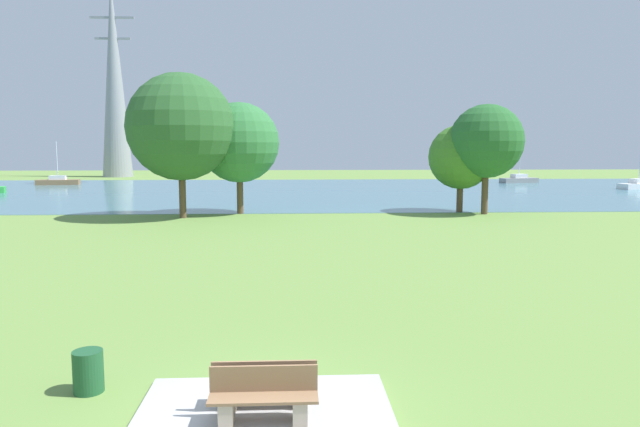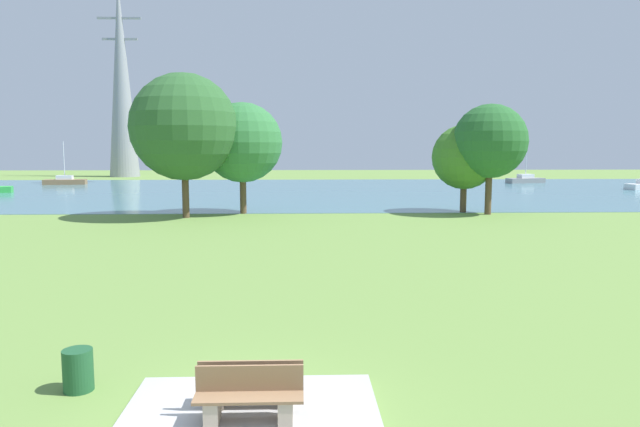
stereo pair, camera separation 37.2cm
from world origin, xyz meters
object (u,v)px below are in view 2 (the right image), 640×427
object	(u,v)px
sailboat_gray	(525,179)
electricity_pylon	(121,79)
bench_facing_water	(252,386)
litter_bin	(78,370)
tree_mid_shore	(242,143)
tree_west_far	(490,141)
sailboat_brown	(65,181)
tree_east_far	(184,127)
tree_west_near	(464,157)
bench_facing_inland	(249,399)

from	to	relation	value
sailboat_gray	electricity_pylon	xyz separation A→B (m)	(-54.75, 17.43, 14.13)
bench_facing_water	litter_bin	xyz separation A→B (m)	(-3.37, 1.00, -0.07)
tree_mid_shore	tree_west_far	distance (m)	16.69
sailboat_brown	tree_east_far	world-z (taller)	tree_east_far
tree_east_far	tree_west_far	bearing A→B (deg)	3.16
electricity_pylon	sailboat_brown	bearing A→B (deg)	-95.21
tree_east_far	tree_west_far	world-z (taller)	tree_east_far
tree_west_near	tree_west_far	size ratio (longest dim) A/B	0.82
bench_facing_water	sailboat_gray	size ratio (longest dim) A/B	0.29
sailboat_gray	tree_east_far	size ratio (longest dim) A/B	0.67
tree_west_far	electricity_pylon	xyz separation A→B (m)	(-39.31, 50.09, 9.66)
tree_mid_shore	tree_west_far	world-z (taller)	tree_mid_shore
sailboat_brown	electricity_pylon	bearing A→B (deg)	84.79
sailboat_brown	tree_east_far	xyz separation A→B (m)	(20.84, -32.84, 5.38)
bench_facing_inland	sailboat_brown	size ratio (longest dim) A/B	0.35
sailboat_gray	electricity_pylon	distance (m)	59.17
sailboat_gray	tree_west_near	distance (m)	35.79
sailboat_gray	tree_west_far	xyz separation A→B (m)	(-15.44, -32.66, 4.47)
bench_facing_water	tree_west_far	xyz separation A→B (m)	(13.60, 28.86, 4.46)
tree_mid_shore	tree_west_far	size ratio (longest dim) A/B	1.02
litter_bin	electricity_pylon	size ratio (longest dim) A/B	0.03
bench_facing_water	sailboat_brown	xyz separation A→B (m)	(-27.38, 60.59, -0.03)
litter_bin	electricity_pylon	xyz separation A→B (m)	(-22.34, 77.95, 14.19)
tree_east_far	tree_west_near	bearing A→B (deg)	7.11
tree_east_far	tree_west_near	world-z (taller)	tree_east_far
bench_facing_inland	litter_bin	bearing A→B (deg)	155.40
sailboat_gray	tree_east_far	bearing A→B (deg)	-136.50
tree_west_near	electricity_pylon	size ratio (longest dim) A/B	0.21
electricity_pylon	tree_mid_shore	bearing A→B (deg)	-65.20
sailboat_brown	tree_mid_shore	bearing A→B (deg)	-51.57
litter_bin	tree_west_far	distance (m)	32.93
bench_facing_water	tree_mid_shore	xyz separation A→B (m)	(-3.05, 29.92, 4.37)
sailboat_gray	electricity_pylon	world-z (taller)	electricity_pylon
bench_facing_inland	tree_west_far	bearing A→B (deg)	65.17
tree_west_far	electricity_pylon	distance (m)	64.41
tree_mid_shore	tree_west_near	xyz separation A→B (m)	(15.30, 0.17, -0.99)
bench_facing_inland	tree_east_far	size ratio (longest dim) A/B	0.19
sailboat_brown	electricity_pylon	distance (m)	23.24
sailboat_gray	tree_east_far	xyz separation A→B (m)	(-35.58, -33.77, 5.37)
bench_facing_inland	tree_mid_shore	xyz separation A→B (m)	(-3.05, 30.46, 4.37)
sailboat_gray	litter_bin	bearing A→B (deg)	-118.17
tree_west_near	tree_east_far	bearing A→B (deg)	-172.89
bench_facing_inland	sailboat_brown	xyz separation A→B (m)	(-27.38, 61.13, -0.03)
sailboat_brown	bench_facing_water	bearing A→B (deg)	-65.68
bench_facing_inland	sailboat_gray	bearing A→B (deg)	64.92
litter_bin	tree_mid_shore	xyz separation A→B (m)	(0.32, 28.92, 4.44)
sailboat_gray	tree_west_near	bearing A→B (deg)	-118.11
bench_facing_water	tree_west_near	xyz separation A→B (m)	(12.25, 30.09, 3.38)
tree_west_near	tree_mid_shore	bearing A→B (deg)	-179.37
bench_facing_water	bench_facing_inland	world-z (taller)	same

